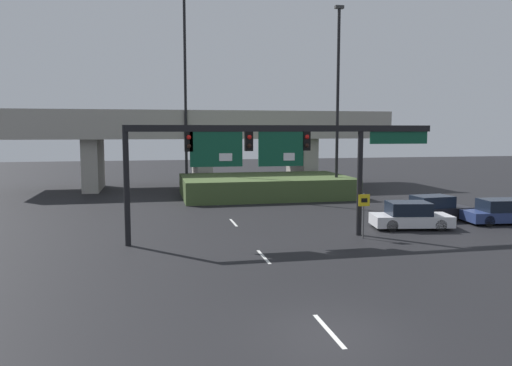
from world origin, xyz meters
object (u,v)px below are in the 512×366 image
(highway_light_pole_near, at_px, (338,99))
(parked_sedan_far_right, at_px, (503,212))
(parked_sedan_near_right, at_px, (410,216))
(speed_limit_sign, at_px, (364,209))
(highway_light_pole_far, at_px, (185,85))
(signal_gantry, at_px, (271,147))
(parked_sedan_mid_right, at_px, (434,209))

(highway_light_pole_near, relative_size, parked_sedan_far_right, 3.22)
(highway_light_pole_near, relative_size, parked_sedan_near_right, 3.31)
(speed_limit_sign, relative_size, highway_light_pole_far, 0.13)
(signal_gantry, distance_m, highway_light_pole_far, 20.49)
(highway_light_pole_near, height_order, highway_light_pole_far, highway_light_pole_far)
(speed_limit_sign, bearing_deg, signal_gantry, 170.44)
(speed_limit_sign, distance_m, parked_sedan_near_right, 4.23)
(signal_gantry, xyz_separation_m, parked_sedan_near_right, (8.34, 1.14, -3.97))
(speed_limit_sign, bearing_deg, highway_light_pole_near, 74.26)
(parked_sedan_near_right, distance_m, parked_sedan_mid_right, 3.62)
(signal_gantry, distance_m, parked_sedan_far_right, 15.07)
(signal_gantry, height_order, parked_sedan_mid_right, signal_gantry)
(highway_light_pole_far, distance_m, parked_sedan_near_right, 23.38)
(parked_sedan_near_right, bearing_deg, signal_gantry, -162.47)
(parked_sedan_mid_right, bearing_deg, signal_gantry, -167.21)
(speed_limit_sign, bearing_deg, parked_sedan_mid_right, 32.78)
(highway_light_pole_near, bearing_deg, speed_limit_sign, -105.74)
(highway_light_pole_near, xyz_separation_m, parked_sedan_mid_right, (2.34, -10.58, -7.30))
(signal_gantry, xyz_separation_m, parked_sedan_far_right, (14.47, 1.40, -3.99))
(highway_light_pole_near, height_order, parked_sedan_far_right, highway_light_pole_near)
(signal_gantry, height_order, highway_light_pole_far, highway_light_pole_far)
(highway_light_pole_near, relative_size, highway_light_pole_far, 0.85)
(speed_limit_sign, distance_m, parked_sedan_mid_right, 7.78)
(parked_sedan_mid_right, bearing_deg, parked_sedan_near_right, -145.54)
(parked_sedan_far_right, bearing_deg, signal_gantry, -169.38)
(highway_light_pole_near, distance_m, parked_sedan_near_right, 14.78)
(highway_light_pole_far, height_order, parked_sedan_mid_right, highway_light_pole_far)
(signal_gantry, distance_m, highway_light_pole_near, 16.87)
(signal_gantry, xyz_separation_m, parked_sedan_mid_right, (11.16, 3.40, -3.98))
(highway_light_pole_near, height_order, parked_sedan_mid_right, highway_light_pole_near)
(parked_sedan_mid_right, height_order, parked_sedan_far_right, parked_sedan_mid_right)
(parked_sedan_near_right, relative_size, parked_sedan_mid_right, 1.02)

